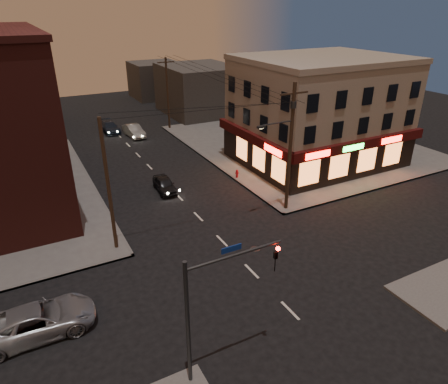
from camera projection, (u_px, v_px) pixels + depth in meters
ground at (252, 271)px, 24.92m from camera, size 120.00×120.00×0.00m
sidewalk_ne at (297, 143)px, 47.69m from camera, size 24.00×28.00×0.15m
pizza_building at (318, 111)px, 40.11m from camera, size 15.85×12.85×10.50m
bg_building_ne_a at (199, 90)px, 59.70m from camera, size 10.00×12.00×7.00m
bg_building_ne_b at (156, 80)px, 70.25m from camera, size 8.00×8.00×6.00m
utility_pole_main at (289, 142)px, 29.92m from camera, size 4.20×0.44×10.00m
utility_pole_far at (168, 94)px, 51.37m from camera, size 0.26×0.26×9.00m
utility_pole_west at (108, 187)px, 25.24m from camera, size 0.24×0.24×9.00m
traffic_signal at (210, 300)px, 16.31m from camera, size 4.49×0.32×6.47m
suv_cross at (38, 321)px, 19.95m from camera, size 5.66×2.67×1.56m
sedan_near at (165, 184)px, 35.32m from camera, size 1.80×3.88×1.28m
sedan_mid at (134, 131)px, 49.89m from camera, size 1.94×4.62×1.48m
sedan_far at (110, 127)px, 51.62m from camera, size 2.11×4.72×1.35m
fire_hydrant at (237, 173)px, 37.85m from camera, size 0.34×0.34×0.79m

